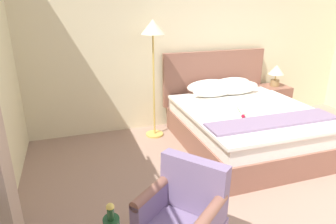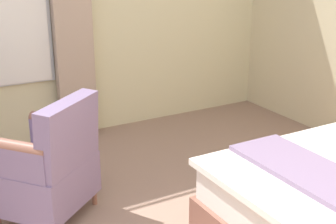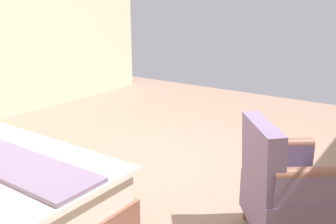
{
  "view_description": "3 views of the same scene",
  "coord_description": "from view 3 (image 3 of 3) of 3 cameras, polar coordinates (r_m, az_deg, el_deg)",
  "views": [
    {
      "loc": [
        -2.14,
        -1.53,
        2.03
      ],
      "look_at": [
        -1.26,
        1.12,
        1.0
      ],
      "focal_mm": 32.0,
      "sensor_mm": 36.0,
      "label": 1
    },
    {
      "loc": [
        1.44,
        -0.46,
        1.77
      ],
      "look_at": [
        -1.03,
        0.94,
        0.78
      ],
      "focal_mm": 50.0,
      "sensor_mm": 36.0,
      "label": 2
    },
    {
      "loc": [
        -2.12,
        2.61,
        1.62
      ],
      "look_at": [
        -0.84,
        0.8,
        0.97
      ],
      "focal_mm": 40.0,
      "sensor_mm": 36.0,
      "label": 3
    }
  ],
  "objects": [
    {
      "name": "armchair_by_window",
      "position": [
        2.75,
        17.15,
        -11.14
      ],
      "size": [
        0.78,
        0.79,
        0.87
      ],
      "color": "#8A5847",
      "rests_on": "ground"
    },
    {
      "name": "ground_plane",
      "position": [
        3.73,
        -3.48,
        -9.53
      ],
      "size": [
        7.7,
        7.7,
        0.0
      ],
      "primitive_type": "plane",
      "color": "#9D7C69"
    }
  ]
}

